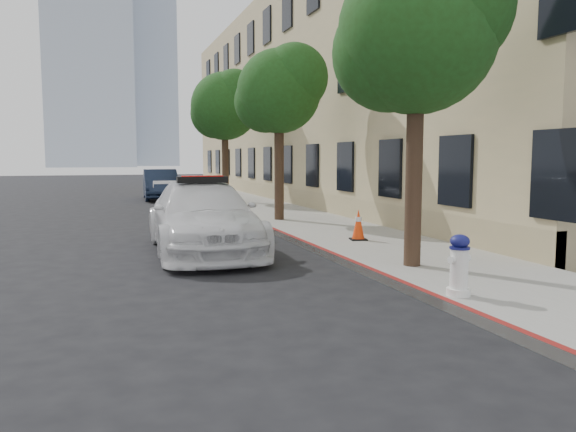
# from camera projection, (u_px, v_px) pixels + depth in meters

# --- Properties ---
(ground) EXTENTS (120.00, 120.00, 0.00)m
(ground) POSITION_uv_depth(u_px,v_px,m) (231.00, 263.00, 11.19)
(ground) COLOR black
(ground) RESTS_ON ground
(sidewalk) EXTENTS (3.20, 50.00, 0.15)m
(sidewalk) POSITION_uv_depth(u_px,v_px,m) (265.00, 210.00, 21.74)
(sidewalk) COLOR gray
(sidewalk) RESTS_ON ground
(curb_strip) EXTENTS (0.12, 50.00, 0.15)m
(curb_strip) POSITION_uv_depth(u_px,v_px,m) (226.00, 211.00, 21.26)
(curb_strip) COLOR maroon
(curb_strip) RESTS_ON ground
(building) EXTENTS (8.00, 36.00, 10.00)m
(building) POSITION_uv_depth(u_px,v_px,m) (346.00, 98.00, 27.71)
(building) COLOR tan
(building) RESTS_ON ground
(tower_left) EXTENTS (18.00, 14.00, 60.00)m
(tower_left) POSITION_uv_depth(u_px,v_px,m) (88.00, 26.00, 120.00)
(tower_left) COLOR #9EA8B7
(tower_left) RESTS_ON ground
(tower_right) EXTENTS (14.00, 14.00, 44.00)m
(tower_right) POSITION_uv_depth(u_px,v_px,m) (146.00, 77.00, 139.08)
(tower_right) COLOR #9EA8B7
(tower_right) RESTS_ON ground
(tree_near) EXTENTS (2.92, 2.82, 5.62)m
(tree_near) POSITION_uv_depth(u_px,v_px,m) (419.00, 32.00, 9.76)
(tree_near) COLOR black
(tree_near) RESTS_ON sidewalk
(tree_mid) EXTENTS (2.77, 2.64, 5.43)m
(tree_mid) POSITION_uv_depth(u_px,v_px,m) (280.00, 90.00, 17.32)
(tree_mid) COLOR black
(tree_mid) RESTS_ON sidewalk
(tree_far) EXTENTS (3.10, 3.00, 5.81)m
(tree_far) POSITION_uv_depth(u_px,v_px,m) (225.00, 106.00, 24.84)
(tree_far) COLOR black
(tree_far) RESTS_ON sidewalk
(police_car) EXTENTS (2.34, 5.42, 1.70)m
(police_car) POSITION_uv_depth(u_px,v_px,m) (203.00, 217.00, 12.41)
(police_car) COLOR white
(police_car) RESTS_ON ground
(parked_car_mid) EXTENTS (1.92, 3.96, 1.30)m
(parked_car_mid) POSITION_uv_depth(u_px,v_px,m) (195.00, 195.00, 21.70)
(parked_car_mid) COLOR #212429
(parked_car_mid) RESTS_ON ground
(parked_car_far) EXTENTS (1.78, 4.63, 1.51)m
(parked_car_far) POSITION_uv_depth(u_px,v_px,m) (161.00, 184.00, 27.99)
(parked_car_far) COLOR #151F35
(parked_car_far) RESTS_ON ground
(fire_hydrant) EXTENTS (0.37, 0.34, 0.88)m
(fire_hydrant) POSITION_uv_depth(u_px,v_px,m) (459.00, 266.00, 7.92)
(fire_hydrant) COLOR white
(fire_hydrant) RESTS_ON sidewalk
(traffic_cone) EXTENTS (0.45, 0.45, 0.73)m
(traffic_cone) POSITION_uv_depth(u_px,v_px,m) (358.00, 225.00, 13.30)
(traffic_cone) COLOR black
(traffic_cone) RESTS_ON sidewalk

